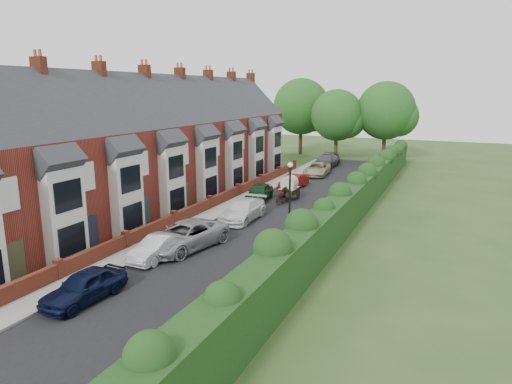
# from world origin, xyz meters

# --- Properties ---
(ground) EXTENTS (140.00, 140.00, 0.00)m
(ground) POSITION_xyz_m (0.00, 0.00, 0.00)
(ground) COLOR #2D4C1E
(ground) RESTS_ON ground
(road) EXTENTS (6.00, 58.00, 0.02)m
(road) POSITION_xyz_m (-0.50, 11.00, 0.01)
(road) COLOR black
(road) RESTS_ON ground
(pavement_hedge_side) EXTENTS (2.20, 58.00, 0.12)m
(pavement_hedge_side) POSITION_xyz_m (3.60, 11.00, 0.06)
(pavement_hedge_side) COLOR gray
(pavement_hedge_side) RESTS_ON ground
(pavement_house_side) EXTENTS (1.70, 58.00, 0.12)m
(pavement_house_side) POSITION_xyz_m (-4.35, 11.00, 0.06)
(pavement_house_side) COLOR gray
(pavement_house_side) RESTS_ON ground
(kerb_hedge_side) EXTENTS (0.18, 58.00, 0.13)m
(kerb_hedge_side) POSITION_xyz_m (2.55, 11.00, 0.07)
(kerb_hedge_side) COLOR gray
(kerb_hedge_side) RESTS_ON ground
(kerb_house_side) EXTENTS (0.18, 58.00, 0.13)m
(kerb_house_side) POSITION_xyz_m (-3.55, 11.00, 0.07)
(kerb_house_side) COLOR gray
(kerb_house_side) RESTS_ON ground
(hedge) EXTENTS (2.10, 58.00, 2.85)m
(hedge) POSITION_xyz_m (5.40, 11.00, 1.60)
(hedge) COLOR #133D16
(hedge) RESTS_ON ground
(terrace_row) EXTENTS (9.05, 40.50, 11.50)m
(terrace_row) POSITION_xyz_m (-10.87, 9.98, 4.47)
(terrace_row) COLOR maroon
(terrace_row) RESTS_ON ground
(garden_wall_row) EXTENTS (0.35, 40.35, 1.10)m
(garden_wall_row) POSITION_xyz_m (-5.35, 10.00, 0.46)
(garden_wall_row) COLOR brown
(garden_wall_row) RESTS_ON ground
(lamppost) EXTENTS (0.32, 0.32, 5.16)m
(lamppost) POSITION_xyz_m (3.40, 4.00, 3.30)
(lamppost) COLOR black
(lamppost) RESTS_ON ground
(tree_far_left) EXTENTS (7.14, 6.80, 9.29)m
(tree_far_left) POSITION_xyz_m (-2.65, 40.08, 5.71)
(tree_far_left) COLOR #332316
(tree_far_left) RESTS_ON ground
(tree_far_right) EXTENTS (7.98, 7.60, 10.31)m
(tree_far_right) POSITION_xyz_m (3.39, 42.08, 6.31)
(tree_far_right) COLOR #332316
(tree_far_right) RESTS_ON ground
(tree_far_back) EXTENTS (8.40, 8.00, 10.82)m
(tree_far_back) POSITION_xyz_m (-8.59, 43.08, 6.62)
(tree_far_back) COLOR #332316
(tree_far_back) RESTS_ON ground
(car_navy) EXTENTS (1.91, 4.21, 1.40)m
(car_navy) POSITION_xyz_m (-2.51, -6.20, 0.70)
(car_navy) COLOR black
(car_navy) RESTS_ON ground
(car_silver_a) EXTENTS (1.48, 3.97, 1.30)m
(car_silver_a) POSITION_xyz_m (-2.65, -0.60, 0.65)
(car_silver_a) COLOR silver
(car_silver_a) RESTS_ON ground
(car_silver_b) EXTENTS (3.72, 6.15, 1.60)m
(car_silver_b) POSITION_xyz_m (-2.16, 1.43, 0.80)
(car_silver_b) COLOR #95969B
(car_silver_b) RESTS_ON ground
(car_white) EXTENTS (2.09, 5.04, 1.46)m
(car_white) POSITION_xyz_m (-1.67, 8.28, 0.73)
(car_white) COLOR white
(car_white) RESTS_ON ground
(car_green) EXTENTS (2.27, 4.40, 1.43)m
(car_green) POSITION_xyz_m (-3.00, 14.26, 0.72)
(car_green) COLOR #103518
(car_green) RESTS_ON ground
(car_red) EXTENTS (1.89, 4.13, 1.31)m
(car_red) POSITION_xyz_m (-1.95, 20.05, 0.66)
(car_red) COLOR maroon
(car_red) RESTS_ON ground
(car_beige) EXTENTS (2.72, 5.19, 1.39)m
(car_beige) POSITION_xyz_m (-1.83, 27.40, 0.70)
(car_beige) COLOR tan
(car_beige) RESTS_ON ground
(car_grey) EXTENTS (2.22, 5.45, 1.58)m
(car_grey) POSITION_xyz_m (-2.38, 33.00, 0.79)
(car_grey) COLOR #4D4F53
(car_grey) RESTS_ON ground
(car_black) EXTENTS (2.29, 4.34, 1.41)m
(car_black) POSITION_xyz_m (-2.35, 35.89, 0.70)
(car_black) COLOR black
(car_black) RESTS_ON ground
(horse) EXTENTS (0.85, 1.70, 1.41)m
(horse) POSITION_xyz_m (-0.73, 13.67, 0.70)
(horse) COLOR #412A17
(horse) RESTS_ON ground
(horse_cart) EXTENTS (1.31, 2.90, 2.09)m
(horse_cart) POSITION_xyz_m (-0.73, 15.47, 1.20)
(horse_cart) COLOR black
(horse_cart) RESTS_ON ground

